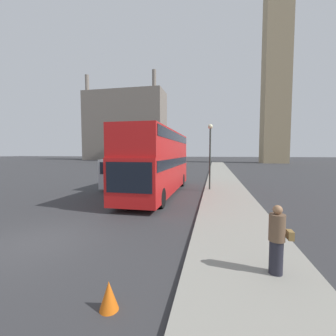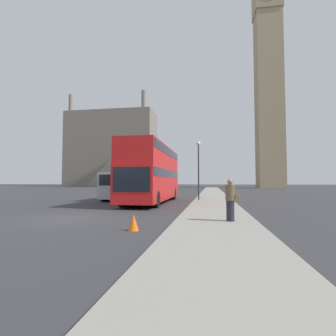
{
  "view_description": "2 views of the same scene",
  "coord_description": "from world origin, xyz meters",
  "px_view_note": "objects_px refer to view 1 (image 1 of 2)",
  "views": [
    {
      "loc": [
        5.71,
        -6.11,
        2.94
      ],
      "look_at": [
        2.23,
        10.74,
        1.74
      ],
      "focal_mm": 24.0,
      "sensor_mm": 36.0,
      "label": 1
    },
    {
      "loc": [
        6.41,
        -11.01,
        1.64
      ],
      "look_at": [
        1.51,
        18.79,
        3.23
      ],
      "focal_mm": 28.0,
      "sensor_mm": 36.0,
      "label": 2
    }
  ],
  "objects_px": {
    "parked_sedan": "(166,166)",
    "white_van": "(127,172)",
    "pedestrian": "(277,240)",
    "street_lamp": "(210,146)",
    "red_double_decker_bus": "(159,159)",
    "clock_tower": "(277,36)"
  },
  "relations": [
    {
      "from": "pedestrian",
      "to": "parked_sedan",
      "type": "height_order",
      "value": "pedestrian"
    },
    {
      "from": "parked_sedan",
      "to": "pedestrian",
      "type": "bearing_deg",
      "value": -73.31
    },
    {
      "from": "street_lamp",
      "to": "parked_sedan",
      "type": "distance_m",
      "value": 21.32
    },
    {
      "from": "parked_sedan",
      "to": "white_van",
      "type": "bearing_deg",
      "value": -88.01
    },
    {
      "from": "clock_tower",
      "to": "white_van",
      "type": "xyz_separation_m",
      "value": [
        -23.6,
        -49.83,
        -33.32
      ]
    },
    {
      "from": "red_double_decker_bus",
      "to": "parked_sedan",
      "type": "height_order",
      "value": "red_double_decker_bus"
    },
    {
      "from": "clock_tower",
      "to": "red_double_decker_bus",
      "type": "relative_size",
      "value": 5.99
    },
    {
      "from": "pedestrian",
      "to": "parked_sedan",
      "type": "relative_size",
      "value": 0.36
    },
    {
      "from": "white_van",
      "to": "parked_sedan",
      "type": "height_order",
      "value": "white_van"
    },
    {
      "from": "red_double_decker_bus",
      "to": "white_van",
      "type": "bearing_deg",
      "value": 142.17
    },
    {
      "from": "clock_tower",
      "to": "street_lamp",
      "type": "bearing_deg",
      "value": -108.11
    },
    {
      "from": "red_double_decker_bus",
      "to": "street_lamp",
      "type": "height_order",
      "value": "street_lamp"
    },
    {
      "from": "clock_tower",
      "to": "street_lamp",
      "type": "height_order",
      "value": "clock_tower"
    },
    {
      "from": "pedestrian",
      "to": "street_lamp",
      "type": "distance_m",
      "value": 12.15
    },
    {
      "from": "red_double_decker_bus",
      "to": "street_lamp",
      "type": "distance_m",
      "value": 4.1
    },
    {
      "from": "white_van",
      "to": "parked_sedan",
      "type": "relative_size",
      "value": 1.38
    },
    {
      "from": "white_van",
      "to": "street_lamp",
      "type": "bearing_deg",
      "value": -7.0
    },
    {
      "from": "street_lamp",
      "to": "parked_sedan",
      "type": "relative_size",
      "value": 1.11
    },
    {
      "from": "white_van",
      "to": "clock_tower",
      "type": "bearing_deg",
      "value": 64.66
    },
    {
      "from": "red_double_decker_bus",
      "to": "clock_tower",
      "type": "bearing_deg",
      "value": 69.07
    },
    {
      "from": "white_van",
      "to": "red_double_decker_bus",
      "type": "bearing_deg",
      "value": -37.83
    },
    {
      "from": "clock_tower",
      "to": "red_double_decker_bus",
      "type": "distance_m",
      "value": 64.81
    }
  ]
}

